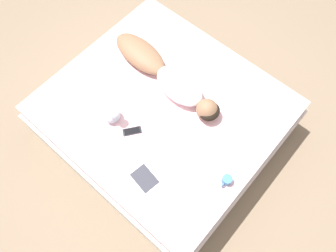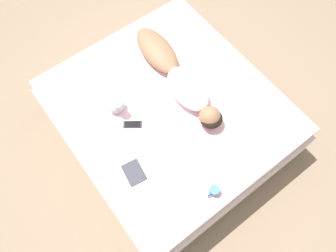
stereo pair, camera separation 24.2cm
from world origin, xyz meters
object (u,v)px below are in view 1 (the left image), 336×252
(coffee_mug, at_px, (227,180))
(cell_phone, at_px, (132,131))
(person, at_px, (167,76))
(open_magazine, at_px, (155,170))

(coffee_mug, height_order, cell_phone, coffee_mug)
(person, distance_m, cell_phone, 0.59)
(person, distance_m, open_magazine, 0.86)
(coffee_mug, bearing_deg, cell_phone, -78.70)
(coffee_mug, bearing_deg, open_magazine, -58.31)
(coffee_mug, xyz_separation_m, cell_phone, (0.17, -0.87, -0.03))
(person, bearing_deg, cell_phone, 14.92)
(coffee_mug, relative_size, cell_phone, 0.66)
(person, bearing_deg, coffee_mug, 71.93)
(open_magazine, distance_m, cell_phone, 0.40)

